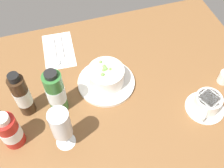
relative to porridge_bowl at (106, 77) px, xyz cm
name	(u,v)px	position (x,y,z in cm)	size (l,w,h in cm)	color
ground_plane	(114,101)	(-0.84, 6.98, -5.04)	(110.00, 84.00, 3.00)	brown
porridge_bowl	(106,77)	(0.00, 0.00, 0.00)	(20.11, 20.11, 8.28)	white
cutlery_setting	(59,51)	(13.33, -20.33, -3.28)	(12.61, 19.72, 0.90)	white
coffee_cup	(207,104)	(-28.31, 19.44, -0.56)	(12.78, 12.78, 6.21)	white
creamer_jug	(224,77)	(-39.90, 11.24, -1.13)	(4.84, 4.01, 5.22)	white
wine_glass	(61,125)	(17.99, 17.69, 7.16)	(5.99, 5.99, 16.56)	white
sauce_bottle_brown	(22,95)	(27.57, 2.81, 4.85)	(5.06, 5.06, 18.39)	#382314
sauce_bottle_green	(56,92)	(17.51, 4.68, 4.85)	(5.94, 5.94, 17.98)	#337233
sauce_bottle_red	(10,131)	(32.68, 12.70, 2.86)	(6.33, 6.33, 14.24)	#B21E19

